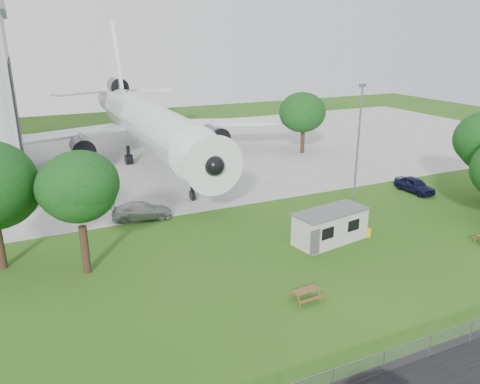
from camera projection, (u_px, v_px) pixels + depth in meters
name	position (u px, v px, depth m)	size (l,w,h in m)	color
ground	(310.00, 278.00, 31.90)	(160.00, 160.00, 0.00)	#39691D
concrete_apron	(159.00, 155.00, 64.56)	(120.00, 46.00, 0.03)	#B7B7B2
airliner	(146.00, 120.00, 60.23)	(46.36, 47.73, 17.69)	white
site_cabin	(330.00, 226.00, 37.23)	(6.93, 3.68, 2.62)	beige
picnic_west	(306.00, 300.00, 29.26)	(1.80, 1.50, 0.76)	brown
fence	(413.00, 362.00, 23.73)	(58.00, 0.04, 1.30)	gray
lamp_mast	(357.00, 159.00, 38.57)	(0.16, 0.16, 12.00)	slate
tree_west_small	(78.00, 192.00, 30.84)	(5.82, 5.82, 8.88)	#382619
tree_far_apron	(304.00, 113.00, 63.86)	(6.59, 6.59, 8.91)	#382619
car_ne_hatch	(415.00, 185.00, 49.07)	(1.84, 4.58, 1.56)	black
car_apron_van	(142.00, 211.00, 41.95)	(2.15, 5.28, 1.53)	#A5A8AC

